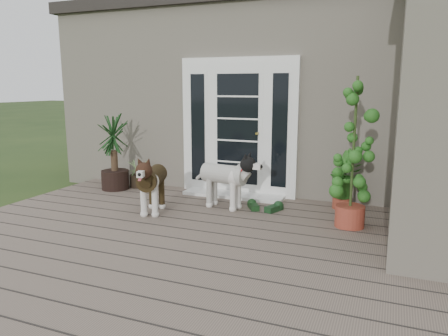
% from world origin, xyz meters
% --- Properties ---
extents(deck, '(6.20, 4.60, 0.12)m').
position_xyz_m(deck, '(0.00, 0.40, 0.06)').
color(deck, '#6B5B4C').
rests_on(deck, ground).
extents(house_main, '(7.40, 4.00, 3.10)m').
position_xyz_m(house_main, '(0.00, 4.65, 1.55)').
color(house_main, '#665E54').
rests_on(house_main, ground).
extents(roof_main, '(7.60, 4.20, 0.20)m').
position_xyz_m(roof_main, '(0.00, 4.65, 3.20)').
color(roof_main, '#2D2826').
rests_on(roof_main, house_main).
extents(door_unit, '(1.90, 0.14, 2.15)m').
position_xyz_m(door_unit, '(-0.20, 2.60, 1.19)').
color(door_unit, white).
rests_on(door_unit, deck).
extents(door_step, '(1.60, 0.40, 0.05)m').
position_xyz_m(door_step, '(-0.20, 2.40, 0.14)').
color(door_step, white).
rests_on(door_step, deck).
extents(brindle_dog, '(0.59, 0.92, 0.71)m').
position_xyz_m(brindle_dog, '(-0.92, 1.18, 0.48)').
color(brindle_dog, '#3A2B15').
rests_on(brindle_dog, deck).
extents(white_dog, '(0.91, 0.50, 0.72)m').
position_xyz_m(white_dog, '(-0.10, 1.75, 0.48)').
color(white_dog, white).
rests_on(white_dog, deck).
extents(spider_plant, '(0.54, 0.54, 0.55)m').
position_xyz_m(spider_plant, '(-1.95, 2.40, 0.40)').
color(spider_plant, '#8C9D60').
rests_on(spider_plant, deck).
extents(yucca, '(1.07, 1.07, 1.25)m').
position_xyz_m(yucca, '(-2.23, 2.12, 0.75)').
color(yucca, '#113315').
rests_on(yucca, deck).
extents(herb_a, '(0.64, 0.64, 0.59)m').
position_xyz_m(herb_a, '(1.47, 2.40, 0.41)').
color(herb_a, '#2C661D').
rests_on(herb_a, deck).
extents(herb_b, '(0.47, 0.47, 0.63)m').
position_xyz_m(herb_b, '(1.47, 2.36, 0.43)').
color(herb_b, '#21641C').
rests_on(herb_b, deck).
extents(herb_c, '(0.54, 0.54, 0.59)m').
position_xyz_m(herb_c, '(2.34, 2.40, 0.42)').
color(herb_c, '#29631C').
rests_on(herb_c, deck).
extents(sapling, '(0.68, 0.68, 1.90)m').
position_xyz_m(sapling, '(1.65, 1.57, 1.07)').
color(sapling, '#19581E').
rests_on(sapling, deck).
extents(clog_left, '(0.30, 0.36, 0.10)m').
position_xyz_m(clog_left, '(0.31, 1.86, 0.17)').
color(clog_left, '#143315').
rests_on(clog_left, deck).
extents(clog_right, '(0.28, 0.38, 0.10)m').
position_xyz_m(clog_right, '(0.61, 1.86, 0.17)').
color(clog_right, '#143418').
rests_on(clog_right, deck).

